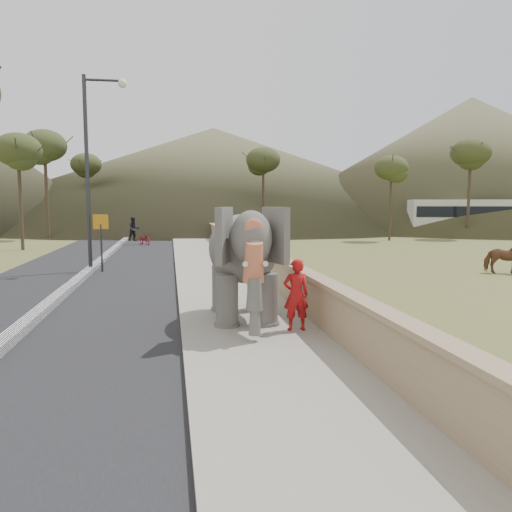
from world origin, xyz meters
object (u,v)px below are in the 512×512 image
at_px(cow, 505,258).
at_px(elephant_and_man, 244,264).
at_px(lamppost, 94,154).
at_px(motorcyclist, 139,234).

xyz_separation_m(cow, elephant_and_man, (-11.67, -6.44, 0.79)).
xyz_separation_m(lamppost, motorcyclist, (0.94, 12.95, -4.12)).
relative_size(lamppost, motorcyclist, 4.20).
relative_size(lamppost, cow, 5.19).
distance_m(elephant_and_man, motorcyclist, 23.16).
bearing_deg(motorcyclist, elephant_and_man, -80.62).
bearing_deg(motorcyclist, lamppost, -94.13).
bearing_deg(elephant_and_man, cow, 28.88).
bearing_deg(cow, lamppost, 98.89).
height_order(lamppost, cow, lamppost).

